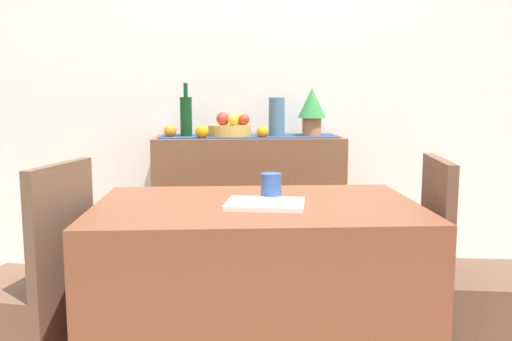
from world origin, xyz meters
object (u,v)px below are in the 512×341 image
(ceramic_vase, at_px, (277,117))
(open_book, at_px, (265,204))
(potted_plant, at_px, (312,108))
(chair_by_corner, at_px, (475,318))
(chair_near_window, at_px, (28,329))
(sideboard_console, at_px, (249,208))
(coffee_cup, at_px, (271,187))
(wine_bottle, at_px, (186,116))
(fruit_bowl, at_px, (229,130))
(dining_table, at_px, (257,298))

(ceramic_vase, distance_m, open_book, 1.40)
(potted_plant, xyz_separation_m, chair_by_corner, (0.45, -1.31, -0.79))
(chair_near_window, height_order, chair_by_corner, same)
(potted_plant, distance_m, chair_by_corner, 1.59)
(sideboard_console, relative_size, coffee_cup, 10.90)
(potted_plant, bearing_deg, open_book, -105.66)
(ceramic_vase, bearing_deg, chair_by_corner, -62.87)
(potted_plant, height_order, coffee_cup, potted_plant)
(ceramic_vase, bearing_deg, wine_bottle, -180.00)
(sideboard_console, height_order, chair_near_window, chair_near_window)
(fruit_bowl, bearing_deg, dining_table, -86.05)
(dining_table, distance_m, open_book, 0.39)
(sideboard_console, bearing_deg, fruit_bowl, 180.00)
(open_book, height_order, chair_near_window, chair_near_window)
(sideboard_console, xyz_separation_m, potted_plant, (0.39, 0.00, 0.62))
(sideboard_console, height_order, potted_plant, potted_plant)
(fruit_bowl, height_order, ceramic_vase, ceramic_vase)
(coffee_cup, bearing_deg, dining_table, -136.08)
(wine_bottle, xyz_separation_m, open_book, (0.38, -1.37, -0.27))
(fruit_bowl, relative_size, dining_table, 0.21)
(open_book, bearing_deg, coffee_cup, 85.30)
(wine_bottle, height_order, chair_by_corner, wine_bottle)
(fruit_bowl, height_order, open_book, fruit_bowl)
(potted_plant, distance_m, open_book, 1.46)
(open_book, distance_m, coffee_cup, 0.13)
(sideboard_console, bearing_deg, open_book, -89.92)
(fruit_bowl, bearing_deg, potted_plant, 0.00)
(wine_bottle, relative_size, dining_table, 0.27)
(potted_plant, bearing_deg, ceramic_vase, -180.00)
(coffee_cup, height_order, chair_by_corner, chair_by_corner)
(fruit_bowl, height_order, coffee_cup, fruit_bowl)
(sideboard_console, xyz_separation_m, coffee_cup, (0.03, -1.25, 0.35))
(wine_bottle, xyz_separation_m, dining_table, (0.35, -1.31, -0.64))
(coffee_cup, bearing_deg, ceramic_vase, 83.71)
(sideboard_console, height_order, wine_bottle, wine_bottle)
(dining_table, xyz_separation_m, open_book, (0.03, -0.06, 0.38))
(sideboard_console, height_order, fruit_bowl, fruit_bowl)
(wine_bottle, bearing_deg, sideboard_console, 0.00)
(sideboard_console, height_order, dining_table, sideboard_console)
(fruit_bowl, xyz_separation_m, open_book, (0.12, -1.37, -0.18))
(coffee_cup, distance_m, chair_by_corner, 0.96)
(wine_bottle, distance_m, potted_plant, 0.76)
(potted_plant, relative_size, dining_table, 0.24)
(fruit_bowl, height_order, chair_near_window, fruit_bowl)
(fruit_bowl, height_order, chair_by_corner, fruit_bowl)
(ceramic_vase, distance_m, chair_near_window, 1.84)
(fruit_bowl, xyz_separation_m, ceramic_vase, (0.29, 0.00, 0.08))
(sideboard_console, distance_m, coffee_cup, 1.30)
(sideboard_console, xyz_separation_m, chair_near_window, (-0.89, -1.31, -0.18))
(ceramic_vase, height_order, chair_by_corner, ceramic_vase)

